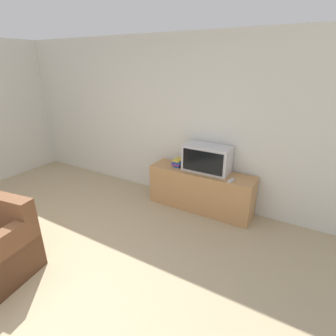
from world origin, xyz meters
TOP-DOWN VIEW (x-y plane):
  - wall_back at (0.00, 3.03)m, footprint 9.00×0.06m
  - tv_stand at (0.86, 2.76)m, footprint 1.63×0.45m
  - television at (0.92, 2.80)m, footprint 0.70×0.36m
  - book_stack at (0.45, 2.77)m, footprint 0.15×0.22m
  - remote_on_stand at (1.37, 2.62)m, footprint 0.07×0.15m

SIDE VIEW (x-z plane):
  - tv_stand at x=0.86m, z-range 0.00..0.64m
  - remote_on_stand at x=1.37m, z-range 0.64..0.66m
  - book_stack at x=0.45m, z-range 0.64..0.76m
  - television at x=0.92m, z-range 0.64..1.04m
  - wall_back at x=0.00m, z-range 0.00..2.60m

